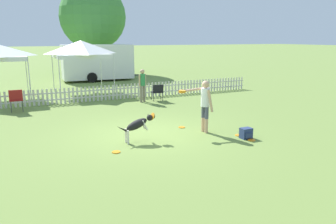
{
  "coord_description": "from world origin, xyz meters",
  "views": [
    {
      "loc": [
        -3.6,
        -9.23,
        2.95
      ],
      "look_at": [
        0.49,
        -0.63,
        0.79
      ],
      "focal_mm": 35.0,
      "sensor_mm": 36.0,
      "label": 1
    }
  ],
  "objects_px": {
    "leaping_dog": "(138,124)",
    "frisbee_midfield": "(239,135)",
    "backpack_on_grass": "(246,133)",
    "folding_chair_blue_left": "(157,91)",
    "tree_left_grove": "(93,17)",
    "frisbee_near_handler": "(252,140)",
    "equipment_trailer": "(97,62)",
    "frisbee_near_dog": "(182,127)",
    "spectator_standing": "(142,83)",
    "frisbee_far_scatter": "(116,152)",
    "canopy_tent_secondary": "(81,49)",
    "folding_chair_center": "(16,98)",
    "handler_person": "(204,100)"
  },
  "relations": [
    {
      "from": "handler_person",
      "to": "frisbee_near_dog",
      "type": "relative_size",
      "value": 7.61
    },
    {
      "from": "frisbee_near_handler",
      "to": "frisbee_near_dog",
      "type": "height_order",
      "value": "same"
    },
    {
      "from": "equipment_trailer",
      "to": "frisbee_far_scatter",
      "type": "bearing_deg",
      "value": -98.94
    },
    {
      "from": "frisbee_near_handler",
      "to": "tree_left_grove",
      "type": "distance_m",
      "value": 21.3
    },
    {
      "from": "leaping_dog",
      "to": "equipment_trailer",
      "type": "height_order",
      "value": "equipment_trailer"
    },
    {
      "from": "frisbee_midfield",
      "to": "frisbee_far_scatter",
      "type": "distance_m",
      "value": 3.87
    },
    {
      "from": "canopy_tent_secondary",
      "to": "tree_left_grove",
      "type": "height_order",
      "value": "tree_left_grove"
    },
    {
      "from": "frisbee_midfield",
      "to": "spectator_standing",
      "type": "xyz_separation_m",
      "value": [
        -0.71,
        6.37,
        0.91
      ]
    },
    {
      "from": "frisbee_midfield",
      "to": "frisbee_near_dog",
      "type": "bearing_deg",
      "value": 126.24
    },
    {
      "from": "frisbee_near_handler",
      "to": "frisbee_far_scatter",
      "type": "distance_m",
      "value": 3.97
    },
    {
      "from": "canopy_tent_secondary",
      "to": "tree_left_grove",
      "type": "distance_m",
      "value": 10.69
    },
    {
      "from": "frisbee_near_handler",
      "to": "canopy_tent_secondary",
      "type": "bearing_deg",
      "value": 104.26
    },
    {
      "from": "leaping_dog",
      "to": "folding_chair_blue_left",
      "type": "relative_size",
      "value": 1.47
    },
    {
      "from": "frisbee_near_handler",
      "to": "frisbee_far_scatter",
      "type": "bearing_deg",
      "value": 169.69
    },
    {
      "from": "leaping_dog",
      "to": "folding_chair_blue_left",
      "type": "height_order",
      "value": "leaping_dog"
    },
    {
      "from": "frisbee_near_dog",
      "to": "backpack_on_grass",
      "type": "xyz_separation_m",
      "value": [
        1.18,
        -1.91,
        0.15
      ]
    },
    {
      "from": "frisbee_near_handler",
      "to": "equipment_trailer",
      "type": "xyz_separation_m",
      "value": [
        -0.69,
        15.82,
        1.3
      ]
    },
    {
      "from": "handler_person",
      "to": "leaping_dog",
      "type": "bearing_deg",
      "value": 90.24
    },
    {
      "from": "frisbee_near_handler",
      "to": "tree_left_grove",
      "type": "bearing_deg",
      "value": 89.23
    },
    {
      "from": "spectator_standing",
      "to": "tree_left_grove",
      "type": "height_order",
      "value": "tree_left_grove"
    },
    {
      "from": "leaping_dog",
      "to": "backpack_on_grass",
      "type": "distance_m",
      "value": 3.24
    },
    {
      "from": "handler_person",
      "to": "backpack_on_grass",
      "type": "height_order",
      "value": "handler_person"
    },
    {
      "from": "folding_chair_blue_left",
      "to": "frisbee_near_handler",
      "type": "bearing_deg",
      "value": 99.43
    },
    {
      "from": "frisbee_far_scatter",
      "to": "handler_person",
      "type": "bearing_deg",
      "value": 11.89
    },
    {
      "from": "frisbee_far_scatter",
      "to": "folding_chair_center",
      "type": "relative_size",
      "value": 0.24
    },
    {
      "from": "frisbee_far_scatter",
      "to": "equipment_trailer",
      "type": "bearing_deg",
      "value": 77.98
    },
    {
      "from": "frisbee_far_scatter",
      "to": "folding_chair_center",
      "type": "xyz_separation_m",
      "value": [
        -2.24,
        6.47,
        0.54
      ]
    },
    {
      "from": "equipment_trailer",
      "to": "frisbee_near_dog",
      "type": "bearing_deg",
      "value": -89.04
    },
    {
      "from": "spectator_standing",
      "to": "tree_left_grove",
      "type": "relative_size",
      "value": 0.21
    },
    {
      "from": "spectator_standing",
      "to": "canopy_tent_secondary",
      "type": "bearing_deg",
      "value": -81.82
    },
    {
      "from": "frisbee_far_scatter",
      "to": "equipment_trailer",
      "type": "height_order",
      "value": "equipment_trailer"
    },
    {
      "from": "backpack_on_grass",
      "to": "folding_chair_blue_left",
      "type": "bearing_deg",
      "value": 89.86
    },
    {
      "from": "folding_chair_blue_left",
      "to": "spectator_standing",
      "type": "bearing_deg",
      "value": 6.11
    },
    {
      "from": "frisbee_near_dog",
      "to": "frisbee_midfield",
      "type": "distance_m",
      "value": 1.96
    },
    {
      "from": "handler_person",
      "to": "frisbee_near_handler",
      "type": "height_order",
      "value": "handler_person"
    },
    {
      "from": "leaping_dog",
      "to": "folding_chair_blue_left",
      "type": "bearing_deg",
      "value": 150.61
    },
    {
      "from": "frisbee_near_dog",
      "to": "folding_chair_center",
      "type": "distance_m",
      "value": 7.08
    },
    {
      "from": "handler_person",
      "to": "frisbee_near_handler",
      "type": "relative_size",
      "value": 7.61
    },
    {
      "from": "handler_person",
      "to": "spectator_standing",
      "type": "bearing_deg",
      "value": -1.56
    },
    {
      "from": "frisbee_near_dog",
      "to": "frisbee_midfield",
      "type": "relative_size",
      "value": 1.0
    },
    {
      "from": "handler_person",
      "to": "canopy_tent_secondary",
      "type": "relative_size",
      "value": 0.59
    },
    {
      "from": "frisbee_near_dog",
      "to": "folding_chair_center",
      "type": "height_order",
      "value": "folding_chair_center"
    },
    {
      "from": "folding_chair_center",
      "to": "tree_left_grove",
      "type": "height_order",
      "value": "tree_left_grove"
    },
    {
      "from": "leaping_dog",
      "to": "frisbee_midfield",
      "type": "relative_size",
      "value": 5.43
    },
    {
      "from": "folding_chair_blue_left",
      "to": "tree_left_grove",
      "type": "relative_size",
      "value": 0.11
    },
    {
      "from": "spectator_standing",
      "to": "folding_chair_blue_left",
      "type": "bearing_deg",
      "value": 157.49
    },
    {
      "from": "frisbee_far_scatter",
      "to": "backpack_on_grass",
      "type": "bearing_deg",
      "value": -6.95
    },
    {
      "from": "backpack_on_grass",
      "to": "folding_chair_blue_left",
      "type": "height_order",
      "value": "folding_chair_blue_left"
    },
    {
      "from": "folding_chair_center",
      "to": "frisbee_near_dog",
      "type": "bearing_deg",
      "value": 134.77
    },
    {
      "from": "frisbee_near_handler",
      "to": "frisbee_near_dog",
      "type": "distance_m",
      "value": 2.45
    }
  ]
}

